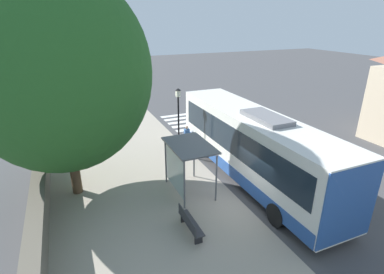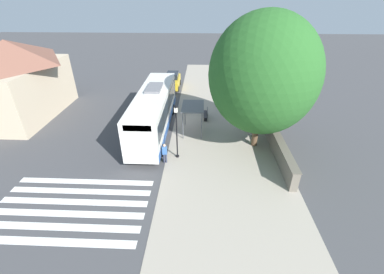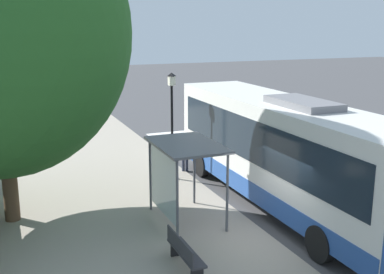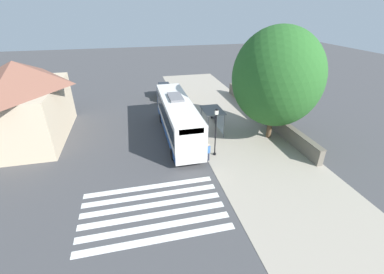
% 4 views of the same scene
% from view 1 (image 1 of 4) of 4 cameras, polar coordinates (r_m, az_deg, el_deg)
% --- Properties ---
extents(ground_plane, '(120.00, 120.00, 0.00)m').
position_cam_1_polar(ground_plane, '(14.36, 10.19, -12.81)').
color(ground_plane, '#424244').
rests_on(ground_plane, ground).
extents(sidewalk_plaza, '(9.00, 44.00, 0.02)m').
position_cam_1_polar(sidewalk_plaza, '(12.82, -7.78, -17.38)').
color(sidewalk_plaza, '#9E9384').
rests_on(sidewalk_plaza, ground).
extents(crosswalk_stripes, '(9.00, 5.25, 0.01)m').
position_cam_1_polar(crosswalk_stripes, '(25.94, 5.23, 3.49)').
color(crosswalk_stripes, silver).
rests_on(crosswalk_stripes, ground).
extents(stone_wall, '(0.60, 20.00, 1.46)m').
position_cam_1_polar(stone_wall, '(12.26, -27.41, -17.78)').
color(stone_wall, '#6B6356').
rests_on(stone_wall, ground).
extents(bus, '(2.67, 11.90, 3.85)m').
position_cam_1_polar(bus, '(15.69, 11.50, -1.53)').
color(bus, silver).
rests_on(bus, ground).
extents(bus_shelter, '(1.88, 2.86, 2.53)m').
position_cam_1_polar(bus_shelter, '(14.16, -1.08, -3.09)').
color(bus_shelter, '#515459').
rests_on(bus_shelter, ground).
extents(pedestrian, '(0.34, 0.22, 1.61)m').
position_cam_1_polar(pedestrian, '(19.51, -0.99, 0.27)').
color(pedestrian, '#2D3347').
rests_on(pedestrian, ground).
extents(bench, '(0.40, 1.80, 0.88)m').
position_cam_1_polar(bench, '(12.37, -0.41, -16.03)').
color(bench, '#333338').
rests_on(bench, ground).
extents(street_lamp_near, '(0.28, 0.28, 4.29)m').
position_cam_1_polar(street_lamp_near, '(18.01, -2.59, 3.84)').
color(street_lamp_near, black).
rests_on(street_lamp_near, ground).
extents(shade_tree, '(7.92, 7.92, 10.26)m').
position_cam_1_polar(shade_tree, '(14.20, -24.04, 11.13)').
color(shade_tree, brown).
rests_on(shade_tree, ground).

